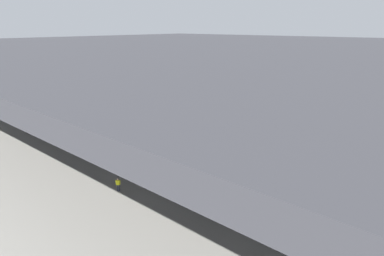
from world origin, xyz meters
name	(u,v)px	position (x,y,z in m)	size (l,w,h in m)	color
ground_plane	(189,133)	(0.00, 0.00, 0.00)	(110.00, 110.00, 0.00)	gray
hangar_structure	(234,46)	(-0.07, 13.76, 14.54)	(121.00, 99.00, 15.17)	#4C4F54
airplane_main	(208,115)	(3.30, 1.40, 3.65)	(39.47, 40.54, 12.52)	white
boarding_stairs	(166,150)	(4.19, -9.78, 0.75)	(4.57, 2.06, 4.88)	slate
crew_worker_near_nose	(118,184)	(7.80, -21.29, 0.93)	(0.43, 0.41, 1.63)	#232838
crew_worker_by_stairs	(193,147)	(6.60, -6.47, 0.94)	(0.53, 0.32, 1.64)	#232838
airplane_distant	(213,80)	(-21.27, 35.19, 3.12)	(27.51, 27.83, 9.71)	white
traffic_cone_orange	(140,178)	(7.63, -17.80, 0.29)	(0.36, 0.36, 0.60)	black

